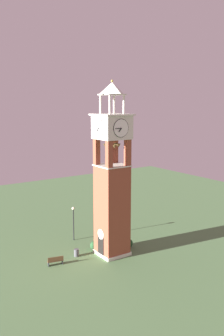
{
  "coord_description": "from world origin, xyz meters",
  "views": [
    {
      "loc": [
        30.78,
        -21.34,
        16.31
      ],
      "look_at": [
        0.0,
        0.0,
        9.54
      ],
      "focal_mm": 38.87,
      "sensor_mm": 36.0,
      "label": 1
    }
  ],
  "objects_px": {
    "park_bench": "(55,261)",
    "lamp_post": "(73,217)",
    "trash_bin": "(76,253)",
    "clock_tower": "(112,186)"
  },
  "relations": [
    {
      "from": "lamp_post",
      "to": "trash_bin",
      "type": "bearing_deg",
      "value": -25.43
    },
    {
      "from": "park_bench",
      "to": "trash_bin",
      "type": "xyz_separation_m",
      "value": [
        -0.72,
        2.83,
        -0.08
      ]
    },
    {
      "from": "park_bench",
      "to": "trash_bin",
      "type": "relative_size",
      "value": 2.07
    },
    {
      "from": "lamp_post",
      "to": "clock_tower",
      "type": "bearing_deg",
      "value": 13.97
    },
    {
      "from": "clock_tower",
      "to": "lamp_post",
      "type": "bearing_deg",
      "value": -166.03
    },
    {
      "from": "park_bench",
      "to": "lamp_post",
      "type": "bearing_deg",
      "value": 135.82
    },
    {
      "from": "park_bench",
      "to": "lamp_post",
      "type": "relative_size",
      "value": 0.4
    },
    {
      "from": "clock_tower",
      "to": "lamp_post",
      "type": "xyz_separation_m",
      "value": [
        -5.94,
        -1.48,
        -4.8
      ]
    },
    {
      "from": "lamp_post",
      "to": "trash_bin",
      "type": "relative_size",
      "value": 5.15
    },
    {
      "from": "clock_tower",
      "to": "lamp_post",
      "type": "relative_size",
      "value": 4.5
    }
  ]
}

